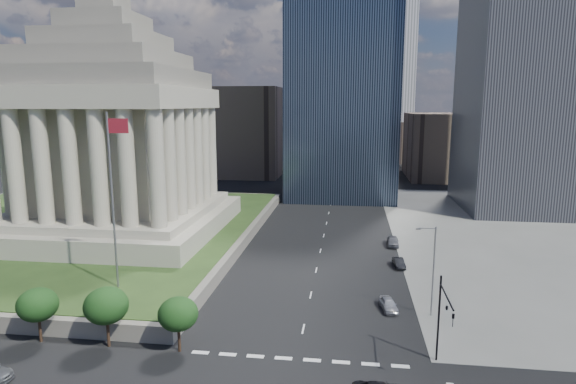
% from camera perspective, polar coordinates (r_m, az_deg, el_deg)
% --- Properties ---
extents(ground, '(500.00, 500.00, 0.00)m').
position_cam_1_polar(ground, '(127.91, 5.42, 0.07)').
color(ground, black).
rests_on(ground, ground).
extents(plaza_terrace, '(66.00, 70.00, 1.80)m').
position_cam_1_polar(plaza_terrace, '(93.11, -24.90, -4.18)').
color(plaza_terrace, '#615D53').
rests_on(plaza_terrace, ground).
extents(plaza_lawn, '(64.00, 68.00, 0.10)m').
position_cam_1_polar(plaza_lawn, '(92.89, -24.95, -3.61)').
color(plaza_lawn, '#273E19').
rests_on(plaza_lawn, plaza_terrace).
extents(war_memorial, '(34.00, 34.00, 39.00)m').
position_cam_1_polar(war_memorial, '(83.24, -20.24, 8.82)').
color(war_memorial, '#A69C8B').
rests_on(war_memorial, plaza_lawn).
extents(flagpole, '(2.52, 0.24, 20.00)m').
position_cam_1_polar(flagpole, '(57.13, -20.01, 0.06)').
color(flagpole, slate).
rests_on(flagpole, plaza_lawn).
extents(midrise_glass, '(26.00, 26.00, 60.00)m').
position_cam_1_polar(midrise_glass, '(121.04, 6.54, 13.74)').
color(midrise_glass, black).
rests_on(midrise_glass, ground).
extents(building_filler_ne, '(20.00, 30.00, 20.00)m').
position_cam_1_polar(building_filler_ne, '(158.72, 17.58, 5.27)').
color(building_filler_ne, brown).
rests_on(building_filler_ne, ground).
extents(building_filler_nw, '(24.00, 30.00, 28.00)m').
position_cam_1_polar(building_filler_nw, '(159.81, -4.97, 7.18)').
color(building_filler_nw, brown).
rests_on(building_filler_nw, ground).
extents(traffic_signal_ne, '(0.30, 5.74, 8.00)m').
position_cam_1_polar(traffic_signal_ne, '(43.91, 17.92, -13.59)').
color(traffic_signal_ne, black).
rests_on(traffic_signal_ne, ground).
extents(street_lamp_north, '(2.13, 0.22, 10.00)m').
position_cam_1_polar(street_lamp_north, '(54.30, 16.70, -8.39)').
color(street_lamp_north, slate).
rests_on(street_lamp_north, ground).
extents(parked_sedan_near, '(4.11, 2.22, 1.33)m').
position_cam_1_polar(parked_sedan_near, '(56.41, 11.83, -12.88)').
color(parked_sedan_near, '#9A9CA3').
rests_on(parked_sedan_near, ground).
extents(parked_sedan_mid, '(3.88, 1.72, 1.24)m').
position_cam_1_polar(parked_sedan_mid, '(70.46, 13.00, -8.19)').
color(parked_sedan_mid, black).
rests_on(parked_sedan_mid, ground).
extents(parked_sedan_far, '(2.01, 4.62, 1.55)m').
position_cam_1_polar(parked_sedan_far, '(80.43, 12.32, -5.72)').
color(parked_sedan_far, '#5A5B61').
rests_on(parked_sedan_far, ground).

